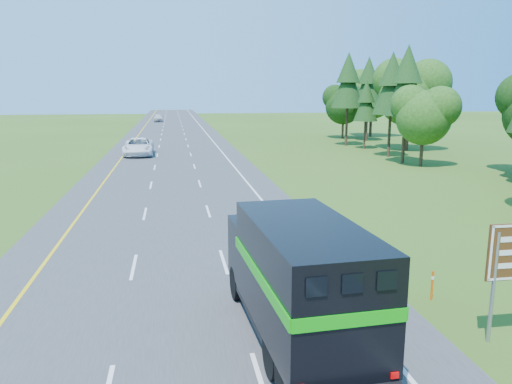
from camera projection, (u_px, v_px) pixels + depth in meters
road at (174, 152)px, 58.16m from camera, size 15.00×260.00×0.04m
lane_markings at (174, 152)px, 58.15m from camera, size 11.15×260.00×0.01m
tree_wall_right at (486, 103)px, 41.84m from camera, size 16.00×100.00×12.00m
horse_truck at (297, 277)px, 13.77m from camera, size 3.00×8.32×3.63m
white_suv at (138, 147)px, 54.78m from camera, size 3.20×6.82×1.89m
far_car at (158, 118)px, 114.02m from camera, size 2.41×5.28×1.76m
delineator at (432, 285)px, 16.96m from camera, size 0.08×0.05×1.04m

